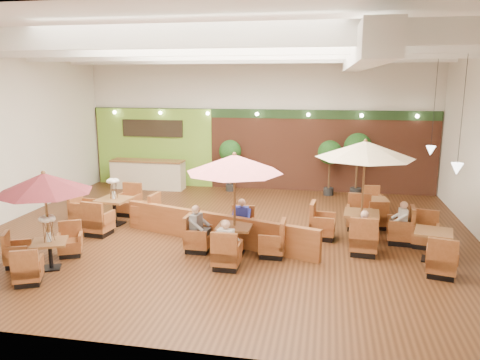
% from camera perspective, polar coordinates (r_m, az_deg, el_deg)
% --- Properties ---
extents(room, '(14.04, 14.00, 5.52)m').
position_cam_1_polar(room, '(14.07, 0.34, 9.13)').
color(room, '#381E0F').
rests_on(room, ground).
extents(service_counter, '(3.00, 0.75, 1.18)m').
position_cam_1_polar(service_counter, '(19.47, -11.15, 0.68)').
color(service_counter, beige).
rests_on(service_counter, ground).
extents(booth_divider, '(5.72, 2.01, 0.83)m').
position_cam_1_polar(booth_divider, '(12.77, -2.98, -5.91)').
color(booth_divider, brown).
rests_on(booth_divider, ground).
extents(table_0, '(2.31, 2.46, 2.36)m').
position_cam_1_polar(table_0, '(11.60, -22.84, -2.16)').
color(table_0, brown).
rests_on(table_0, ground).
extents(table_1, '(2.56, 2.56, 2.63)m').
position_cam_1_polar(table_1, '(11.59, -0.68, -0.69)').
color(table_1, brown).
rests_on(table_1, ground).
extents(table_2, '(2.81, 2.81, 2.84)m').
position_cam_1_polar(table_2, '(12.97, 14.87, 0.82)').
color(table_2, brown).
rests_on(table_2, ground).
extents(table_3, '(2.82, 2.82, 1.60)m').
position_cam_1_polar(table_3, '(14.87, -15.04, -3.60)').
color(table_3, brown).
rests_on(table_3, ground).
extents(table_4, '(1.04, 2.69, 0.97)m').
position_cam_1_polar(table_4, '(12.49, 22.41, -7.47)').
color(table_4, brown).
rests_on(table_4, ground).
extents(table_5, '(0.86, 2.38, 0.88)m').
position_cam_1_polar(table_5, '(15.45, 16.04, -3.48)').
color(table_5, brown).
rests_on(table_5, ground).
extents(topiary_0, '(0.88, 0.88, 2.05)m').
position_cam_1_polar(topiary_0, '(18.52, -1.21, 3.29)').
color(topiary_0, black).
rests_on(topiary_0, ground).
extents(topiary_1, '(0.92, 0.92, 2.13)m').
position_cam_1_polar(topiary_1, '(18.12, 10.90, 3.06)').
color(topiary_1, black).
rests_on(topiary_1, ground).
extents(topiary_2, '(1.04, 1.04, 2.43)m').
position_cam_1_polar(topiary_2, '(18.12, 14.16, 3.63)').
color(topiary_2, black).
rests_on(topiary_2, ground).
extents(diner_0, '(0.39, 0.33, 0.75)m').
position_cam_1_polar(diner_0, '(10.97, -1.66, -7.15)').
color(diner_0, silver).
rests_on(diner_0, ground).
extents(diner_1, '(0.36, 0.29, 0.74)m').
position_cam_1_polar(diner_1, '(12.77, 0.18, -4.38)').
color(diner_1, '#232D9A').
rests_on(diner_1, ground).
extents(diner_2, '(0.35, 0.40, 0.77)m').
position_cam_1_polar(diner_2, '(12.08, -5.16, -5.34)').
color(diner_2, slate).
rests_on(diner_2, ground).
extents(diner_3, '(0.37, 0.32, 0.71)m').
position_cam_1_polar(diner_3, '(12.25, 14.90, -5.57)').
color(diner_3, '#232D9A').
rests_on(diner_3, ground).
extents(diner_4, '(0.28, 0.35, 0.72)m').
position_cam_1_polar(diner_4, '(13.36, 19.06, -4.34)').
color(diner_4, silver).
rests_on(diner_4, ground).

